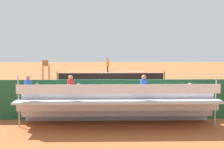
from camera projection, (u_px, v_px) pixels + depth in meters
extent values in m
plane|color=#BC6033|center=(111.00, 83.00, 29.86)|extent=(60.00, 60.00, 0.00)
cube|color=white|center=(109.00, 72.00, 40.79)|extent=(10.00, 0.10, 0.01)
cube|color=white|center=(115.00, 106.00, 18.92)|extent=(10.00, 0.10, 0.01)
cube|color=white|center=(163.00, 82.00, 29.97)|extent=(0.10, 22.00, 0.01)
cube|color=white|center=(58.00, 83.00, 29.74)|extent=(0.10, 22.00, 0.01)
cube|color=white|center=(110.00, 76.00, 35.87)|extent=(7.50, 0.10, 0.01)
cube|color=white|center=(113.00, 93.00, 23.84)|extent=(7.50, 0.10, 0.01)
cube|color=white|center=(111.00, 83.00, 29.86)|extent=(0.10, 12.10, 0.01)
cube|color=white|center=(109.00, 72.00, 40.79)|extent=(0.10, 0.30, 0.01)
cube|color=black|center=(111.00, 78.00, 29.81)|extent=(10.00, 0.02, 0.91)
cube|color=white|center=(111.00, 73.00, 29.76)|extent=(10.00, 0.04, 0.06)
cylinder|color=#2D5133|center=(164.00, 77.00, 29.92)|extent=(0.10, 0.10, 1.07)
cylinder|color=#2D5133|center=(57.00, 77.00, 29.68)|extent=(0.10, 0.10, 1.07)
cube|color=#235633|center=(117.00, 99.00, 15.83)|extent=(18.00, 0.16, 2.00)
cube|color=#B2B2B7|center=(117.00, 116.00, 15.57)|extent=(9.00, 0.10, 0.45)
cube|color=#B2B2B7|center=(117.00, 114.00, 15.20)|extent=(9.00, 0.80, 0.08)
cube|color=#B2B2B7|center=(117.00, 116.00, 15.60)|extent=(9.00, 0.04, 0.45)
cube|color=silver|center=(117.00, 106.00, 15.06)|extent=(8.60, 0.36, 0.04)
cube|color=silver|center=(117.00, 102.00, 14.86)|extent=(8.60, 0.03, 0.36)
cube|color=#B2B2B7|center=(118.00, 108.00, 14.36)|extent=(9.00, 0.80, 0.08)
cube|color=#B2B2B7|center=(117.00, 110.00, 14.75)|extent=(9.00, 0.04, 0.45)
cube|color=silver|center=(118.00, 100.00, 14.21)|extent=(8.60, 0.36, 0.04)
cube|color=silver|center=(118.00, 96.00, 14.01)|extent=(8.60, 0.03, 0.36)
cube|color=#B2B2B7|center=(119.00, 102.00, 13.51)|extent=(9.00, 0.80, 0.08)
cube|color=#B2B2B7|center=(118.00, 104.00, 13.91)|extent=(9.00, 0.04, 0.45)
cube|color=silver|center=(119.00, 93.00, 13.37)|extent=(8.60, 0.36, 0.04)
cube|color=silver|center=(119.00, 89.00, 13.17)|extent=(8.60, 0.03, 0.36)
cylinder|color=#B2B2B7|center=(216.00, 101.00, 14.43)|extent=(0.06, 0.06, 2.35)
cylinder|color=#B2B2B7|center=(19.00, 102.00, 14.22)|extent=(0.06, 0.06, 2.35)
cube|color=#2D2D33|center=(71.00, 91.00, 13.49)|extent=(0.32, 0.40, 0.12)
cylinder|color=red|center=(71.00, 85.00, 13.34)|extent=(0.30, 0.30, 0.45)
sphere|color=tan|center=(71.00, 77.00, 13.30)|extent=(0.20, 0.20, 0.20)
cube|color=#2D2D33|center=(143.00, 91.00, 13.56)|extent=(0.32, 0.40, 0.12)
cylinder|color=blue|center=(144.00, 85.00, 13.41)|extent=(0.30, 0.30, 0.45)
sphere|color=tan|center=(144.00, 77.00, 13.38)|extent=(0.20, 0.20, 0.20)
cube|color=#2D2D33|center=(189.00, 98.00, 14.45)|extent=(0.32, 0.40, 0.12)
cylinder|color=pink|center=(190.00, 92.00, 14.30)|extent=(0.30, 0.30, 0.45)
sphere|color=tan|center=(190.00, 85.00, 14.27)|extent=(0.20, 0.20, 0.20)
cube|color=#2D2D33|center=(38.00, 98.00, 14.29)|extent=(0.32, 0.40, 0.12)
cylinder|color=blue|center=(37.00, 93.00, 14.14)|extent=(0.30, 0.30, 0.45)
sphere|color=brown|center=(37.00, 85.00, 14.11)|extent=(0.20, 0.20, 0.20)
cube|color=#2D2D33|center=(79.00, 98.00, 14.34)|extent=(0.32, 0.40, 0.12)
cylinder|color=purple|center=(79.00, 92.00, 14.19)|extent=(0.30, 0.30, 0.45)
sphere|color=#8C6647|center=(79.00, 85.00, 14.15)|extent=(0.20, 0.20, 0.20)
cube|color=#2D2D33|center=(29.00, 91.00, 13.45)|extent=(0.32, 0.40, 0.12)
cylinder|color=blue|center=(28.00, 85.00, 13.30)|extent=(0.30, 0.30, 0.45)
sphere|color=tan|center=(28.00, 78.00, 13.26)|extent=(0.20, 0.20, 0.20)
cylinder|color=olive|center=(50.00, 74.00, 30.23)|extent=(0.07, 0.07, 1.60)
cylinder|color=olive|center=(43.00, 74.00, 30.21)|extent=(0.07, 0.07, 1.60)
cylinder|color=olive|center=(49.00, 74.00, 29.63)|extent=(0.07, 0.07, 1.60)
cylinder|color=olive|center=(42.00, 74.00, 29.62)|extent=(0.07, 0.07, 1.60)
cube|color=olive|center=(46.00, 65.00, 29.84)|extent=(0.56, 0.56, 0.06)
cube|color=olive|center=(45.00, 63.00, 29.57)|extent=(0.56, 0.06, 0.48)
cube|color=olive|center=(49.00, 64.00, 29.83)|extent=(0.04, 0.48, 0.04)
cube|color=olive|center=(43.00, 64.00, 29.81)|extent=(0.04, 0.48, 0.04)
cube|color=#234C2D|center=(153.00, 106.00, 16.73)|extent=(1.80, 0.40, 0.05)
cylinder|color=#234C2D|center=(167.00, 111.00, 16.77)|extent=(0.06, 0.06, 0.45)
cylinder|color=#234C2D|center=(139.00, 111.00, 16.74)|extent=(0.06, 0.06, 0.45)
cube|color=#234C2D|center=(154.00, 102.00, 16.52)|extent=(1.80, 0.04, 0.36)
cube|color=#334C8C|center=(118.00, 112.00, 16.52)|extent=(0.90, 0.36, 0.36)
cylinder|color=black|center=(108.00, 69.00, 40.10)|extent=(0.14, 0.14, 0.85)
cylinder|color=black|center=(108.00, 69.00, 39.88)|extent=(0.14, 0.14, 0.85)
cylinder|color=orange|center=(108.00, 63.00, 39.92)|extent=(0.41, 0.41, 0.60)
sphere|color=#8C6647|center=(108.00, 60.00, 39.87)|extent=(0.22, 0.22, 0.22)
cylinder|color=#8C6647|center=(107.00, 59.00, 39.65)|extent=(0.26, 0.13, 0.55)
cylinder|color=#8C6647|center=(108.00, 63.00, 40.13)|extent=(0.10, 0.10, 0.50)
cylinder|color=black|center=(104.00, 72.00, 39.56)|extent=(0.21, 0.23, 0.03)
torus|color=#D8CC4C|center=(102.00, 72.00, 39.76)|extent=(0.43, 0.43, 0.02)
cylinder|color=white|center=(102.00, 72.00, 39.76)|extent=(0.25, 0.25, 0.00)
sphere|color=#CCDB33|center=(92.00, 75.00, 36.56)|extent=(0.07, 0.07, 0.07)
sphere|color=#CCDB33|center=(104.00, 74.00, 37.90)|extent=(0.07, 0.07, 0.07)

